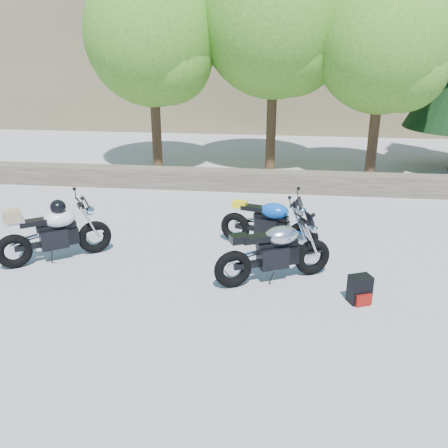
{
  "coord_description": "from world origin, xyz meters",
  "views": [
    {
      "loc": [
        1.13,
        -6.93,
        3.81
      ],
      "look_at": [
        0.2,
        1.0,
        0.75
      ],
      "focal_mm": 40.0,
      "sensor_mm": 36.0,
      "label": 1
    }
  ],
  "objects_px": {
    "silver_bike": "(275,252)",
    "white_bike": "(54,232)",
    "blue_bike": "(269,224)",
    "backpack": "(360,290)"
  },
  "relations": [
    {
      "from": "silver_bike",
      "to": "white_bike",
      "type": "bearing_deg",
      "value": 149.56
    },
    {
      "from": "blue_bike",
      "to": "white_bike",
      "type": "bearing_deg",
      "value": -148.4
    },
    {
      "from": "backpack",
      "to": "silver_bike",
      "type": "bearing_deg",
      "value": 133.13
    },
    {
      "from": "silver_bike",
      "to": "blue_bike",
      "type": "relative_size",
      "value": 1.01
    },
    {
      "from": "white_bike",
      "to": "backpack",
      "type": "bearing_deg",
      "value": -44.18
    },
    {
      "from": "silver_bike",
      "to": "backpack",
      "type": "height_order",
      "value": "silver_bike"
    },
    {
      "from": "white_bike",
      "to": "blue_bike",
      "type": "xyz_separation_m",
      "value": [
        3.75,
        1.03,
        -0.07
      ]
    },
    {
      "from": "blue_bike",
      "to": "silver_bike",
      "type": "bearing_deg",
      "value": -68.08
    },
    {
      "from": "silver_bike",
      "to": "blue_bike",
      "type": "bearing_deg",
      "value": 70.19
    },
    {
      "from": "white_bike",
      "to": "blue_bike",
      "type": "height_order",
      "value": "white_bike"
    }
  ]
}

